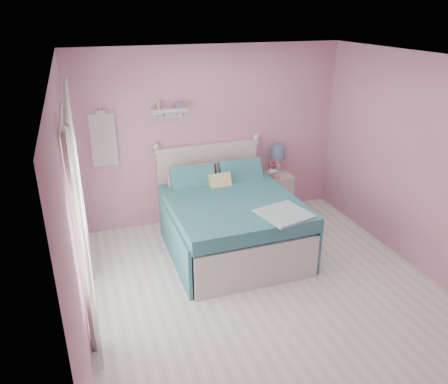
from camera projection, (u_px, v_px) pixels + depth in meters
floor at (270, 296)px, 5.02m from camera, size 4.50×4.50×0.00m
room_shell at (277, 166)px, 4.40m from camera, size 4.50×4.50×4.50m
bed at (229, 220)px, 5.90m from camera, size 1.66×2.07×1.19m
nightstand at (275, 194)px, 6.93m from camera, size 0.45×0.44×0.65m
table_lamp at (278, 154)px, 6.77m from camera, size 0.22×0.22×0.45m
vase at (273, 171)px, 6.74m from camera, size 0.19×0.19×0.16m
teacup at (276, 176)px, 6.64m from camera, size 0.14×0.14×0.09m
roses at (273, 164)px, 6.69m from camera, size 0.14×0.11×0.12m
wall_shelf at (169, 111)px, 6.06m from camera, size 0.50×0.15×0.25m
hanging_dress at (103, 140)px, 5.91m from camera, size 0.34×0.03×0.72m
french_door at (78, 223)px, 4.36m from camera, size 0.04×1.32×2.16m
curtain_near at (86, 249)px, 3.69m from camera, size 0.04×0.40×2.32m
curtain_far at (80, 186)px, 4.98m from camera, size 0.04×0.40×2.32m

